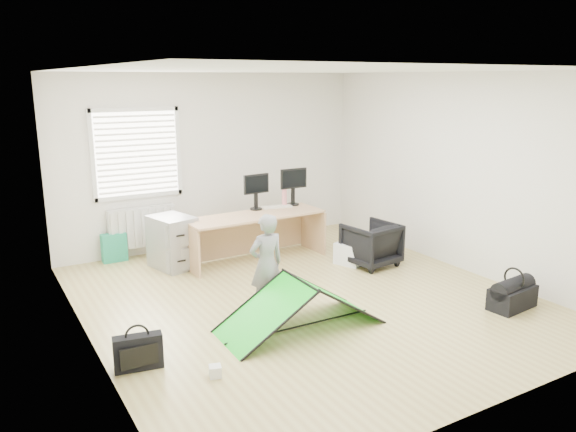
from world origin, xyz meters
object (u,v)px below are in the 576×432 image
monitor_right (293,192)px  thermos (284,197)px  storage_crate (355,252)px  monitor_left (256,197)px  laptop_bag (138,352)px  filing_cabinet (173,242)px  kite (300,304)px  desk (255,238)px  office_chair (371,244)px  duffel_bag (512,298)px  person (266,264)px

monitor_right → thermos: size_ratio=1.63×
monitor_right → storage_crate: bearing=-67.0°
monitor_left → laptop_bag: 3.69m
filing_cabinet → storage_crate: bearing=-39.4°
storage_crate → kite: bearing=-141.1°
desk → storage_crate: bearing=-34.5°
monitor_right → kite: size_ratio=0.25×
filing_cabinet → office_chair: (2.48, -1.34, -0.06)m
desk → filing_cabinet: size_ratio=2.76×
office_chair → kite: (-1.97, -1.27, -0.04)m
office_chair → duffel_bag: size_ratio=1.16×
monitor_right → kite: monitor_right is taller
monitor_left → laptop_bag: size_ratio=0.94×
laptop_bag → duffel_bag: laptop_bag is taller
filing_cabinet → person: bearing=-94.0°
desk → duffel_bag: size_ratio=3.44×
filing_cabinet → monitor_left: size_ratio=1.79×
desk → monitor_right: size_ratio=4.65×
office_chair → duffel_bag: office_chair is taller
desk → monitor_left: monitor_left is taller
thermos → duffel_bag: thermos is taller
filing_cabinet → monitor_right: 2.02m
monitor_right → person: size_ratio=0.38×
thermos → kite: bearing=-116.8°
monitor_left → thermos: size_ratio=1.53×
desk → office_chair: (1.33, -1.01, -0.04)m
desk → person: size_ratio=1.75×
person → storage_crate: 2.26m
filing_cabinet → laptop_bag: filing_cabinet is taller
person → laptop_bag: size_ratio=2.64×
thermos → laptop_bag: thermos is taller
office_chair → person: (-2.09, -0.75, 0.27)m
person → office_chair: bearing=-162.6°
person → duffel_bag: person is taller
thermos → kite: thermos is taller
desk → kite: size_ratio=1.17×
laptop_bag → thermos: bearing=50.7°
person → laptop_bag: 1.75m
storage_crate → duffel_bag: (0.55, -2.31, -0.03)m
person → kite: person is taller
kite → laptop_bag: (-1.74, -0.00, -0.11)m
desk → office_chair: bearing=-39.2°
office_chair → person: 2.24m
desk → duffel_bag: desk is taller
monitor_left → thermos: (0.50, 0.01, -0.06)m
monitor_right → kite: (-1.44, -2.56, -0.64)m
thermos → laptop_bag: 4.04m
filing_cabinet → monitor_right: (1.95, -0.05, 0.54)m
storage_crate → laptop_bag: 3.91m
laptop_bag → monitor_right: bearing=49.2°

